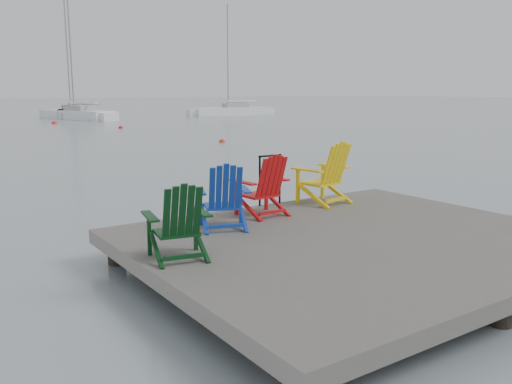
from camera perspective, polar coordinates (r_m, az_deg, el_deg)
ground at (r=7.89m, az=10.48°, el=-8.11°), size 400.00×400.00×0.00m
dock at (r=7.79m, az=10.57°, el=-5.69°), size 6.00×5.00×1.40m
handrail at (r=9.63m, az=1.48°, el=1.84°), size 0.48×0.04×0.90m
chair_green at (r=6.54m, az=-8.14°, el=-3.06°), size 0.85×0.80×0.94m
chair_blue at (r=7.92m, az=-3.42°, el=-0.44°), size 0.95×0.91×0.98m
chair_red at (r=8.76m, az=0.83°, el=0.71°), size 0.83×0.77×1.00m
chair_yellow at (r=9.79m, az=7.41°, el=2.01°), size 0.98×0.92×1.11m
sailboat_near at (r=51.28m, az=-18.28°, el=7.66°), size 4.74×8.78×11.74m
sailboat_mid at (r=55.74m, az=-18.91°, el=7.82°), size 4.49×8.48×11.37m
sailboat_far at (r=57.73m, az=-2.53°, el=8.45°), size 8.49×3.12×11.46m
buoy_a at (r=27.07m, az=-3.60°, el=5.26°), size 0.32×0.32×0.32m
buoy_c at (r=38.30m, az=-14.05°, el=6.53°), size 0.32×0.32×0.32m
buoy_d at (r=45.31m, az=-20.47°, el=6.76°), size 0.40×0.40×0.40m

